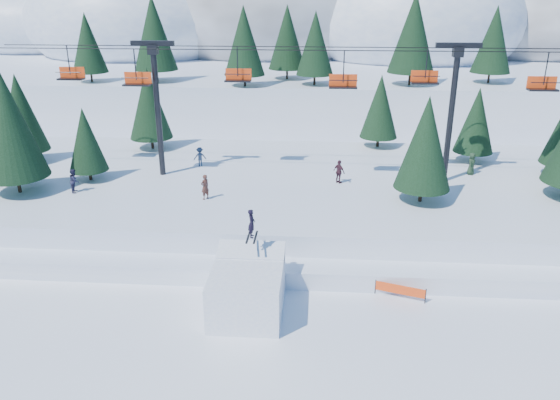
# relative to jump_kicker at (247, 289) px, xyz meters

# --- Properties ---
(ground) EXTENTS (160.00, 160.00, 0.00)m
(ground) POSITION_rel_jump_kicker_xyz_m (0.24, -2.68, -1.37)
(ground) COLOR white
(ground) RESTS_ON ground
(mid_shelf) EXTENTS (70.00, 22.00, 2.50)m
(mid_shelf) POSITION_rel_jump_kicker_xyz_m (0.24, 15.32, -0.12)
(mid_shelf) COLOR white
(mid_shelf) RESTS_ON ground
(berm) EXTENTS (70.00, 6.00, 1.10)m
(berm) POSITION_rel_jump_kicker_xyz_m (0.24, 5.32, -0.82)
(berm) COLOR white
(berm) RESTS_ON ground
(mountain_ridge) EXTENTS (119.00, 60.57, 26.46)m
(mountain_ridge) POSITION_rel_jump_kicker_xyz_m (-4.85, 70.64, 8.27)
(mountain_ridge) COLOR white
(mountain_ridge) RESTS_ON ground
(jump_kicker) EXTENTS (3.74, 5.10, 5.33)m
(jump_kicker) POSITION_rel_jump_kicker_xyz_m (0.00, 0.00, 0.00)
(jump_kicker) COLOR white
(jump_kicker) RESTS_ON ground
(chairlift) EXTENTS (46.00, 3.21, 10.28)m
(chairlift) POSITION_rel_jump_kicker_xyz_m (1.94, 15.36, 7.95)
(chairlift) COLOR black
(chairlift) RESTS_ON mid_shelf
(conifer_stand) EXTENTS (62.41, 18.47, 8.99)m
(conifer_stand) POSITION_rel_jump_kicker_xyz_m (2.74, 15.83, 5.52)
(conifer_stand) COLOR black
(conifer_stand) RESTS_ON mid_shelf
(distant_skiers) EXTENTS (30.52, 8.46, 1.81)m
(distant_skiers) POSITION_rel_jump_kicker_xyz_m (-0.90, 14.37, 1.99)
(distant_skiers) COLOR #1F3521
(distant_skiers) RESTS_ON mid_shelf
(banner_near) EXTENTS (2.73, 0.92, 0.90)m
(banner_near) POSITION_rel_jump_kicker_xyz_m (8.36, 1.90, -0.83)
(banner_near) COLOR black
(banner_near) RESTS_ON ground
(banner_far) EXTENTS (2.79, 0.68, 0.90)m
(banner_far) POSITION_rel_jump_kicker_xyz_m (11.71, 2.71, -0.83)
(banner_far) COLOR black
(banner_far) RESTS_ON ground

